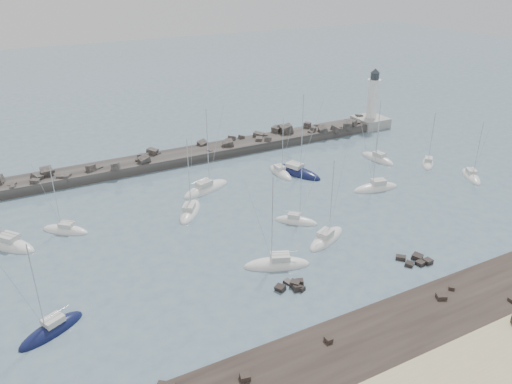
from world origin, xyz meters
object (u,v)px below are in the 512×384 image
sailboat_11 (471,177)px  sailboat_14 (65,231)px  sailboat_13 (296,221)px  sailboat_10 (377,159)px  sailboat_12 (428,164)px  sailboat_8 (297,173)px  sailboat_9 (376,188)px  sailboat_6 (280,173)px  sailboat_3 (190,212)px  sailboat_1 (8,245)px  sailboat_2 (52,331)px  sailboat_4 (206,189)px  lighthouse (371,114)px  sailboat_7 (326,239)px  sailboat_5 (277,265)px

sailboat_11 → sailboat_14: sailboat_11 is taller
sailboat_13 → sailboat_11: bearing=-0.8°
sailboat_10 → sailboat_12: size_ratio=1.18×
sailboat_8 → sailboat_14: 42.36m
sailboat_9 → sailboat_6: bearing=129.3°
sailboat_3 → sailboat_6: 21.98m
sailboat_12 → sailboat_14: sailboat_14 is taller
sailboat_1 → sailboat_2: bearing=-82.2°
sailboat_4 → sailboat_13: 19.00m
sailboat_6 → sailboat_9: bearing=-50.7°
sailboat_3 → sailboat_4: (5.58, 6.71, 0.01)m
sailboat_2 → sailboat_9: bearing=12.5°
sailboat_13 → sailboat_1: bearing=161.6°
lighthouse → sailboat_6: bearing=-156.2°
sailboat_6 → sailboat_9: 17.94m
sailboat_1 → sailboat_7: size_ratio=1.15×
sailboat_5 → sailboat_11: sailboat_5 is taller
sailboat_12 → sailboat_3: bearing=177.0°
sailboat_3 → sailboat_13: (13.37, -10.63, -0.00)m
sailboat_14 → sailboat_10: bearing=0.8°
lighthouse → sailboat_8: 35.12m
sailboat_2 → sailboat_4: 39.00m
sailboat_2 → sailboat_12: (72.56, 16.67, -0.01)m
sailboat_4 → sailboat_8: size_ratio=0.94×
sailboat_1 → sailboat_4: size_ratio=0.97×
sailboat_7 → sailboat_10: 34.59m
sailboat_5 → sailboat_10: size_ratio=1.07×
sailboat_12 → sailboat_6: bearing=161.3°
sailboat_1 → sailboat_3: size_ratio=1.14×
lighthouse → sailboat_12: size_ratio=1.31×
sailboat_4 → sailboat_3: bearing=-129.8°
lighthouse → sailboat_13: (-41.28, -32.44, -2.95)m
lighthouse → sailboat_1: sailboat_1 is taller
lighthouse → sailboat_1: (-81.16, -19.18, -2.94)m
sailboat_4 → sailboat_8: sailboat_8 is taller
sailboat_3 → sailboat_14: bearing=170.6°
sailboat_3 → sailboat_8: 24.29m
sailboat_2 → sailboat_14: (4.86, 22.35, -0.01)m
sailboat_5 → sailboat_9: (27.48, 12.72, 0.01)m
sailboat_6 → sailboat_10: size_ratio=0.92×
sailboat_11 → sailboat_14: 71.43m
sailboat_3 → sailboat_5: sailboat_5 is taller
sailboat_3 → sailboat_13: size_ratio=1.24×
sailboat_4 → sailboat_12: bearing=-12.1°
sailboat_2 → sailboat_11: 75.29m
sailboat_7 → sailboat_10: size_ratio=1.01×
sailboat_7 → sailboat_12: bearing=22.9°
sailboat_6 → sailboat_11: 35.46m
sailboat_2 → sailboat_10: bearing=19.5°
sailboat_7 → sailboat_13: 6.69m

